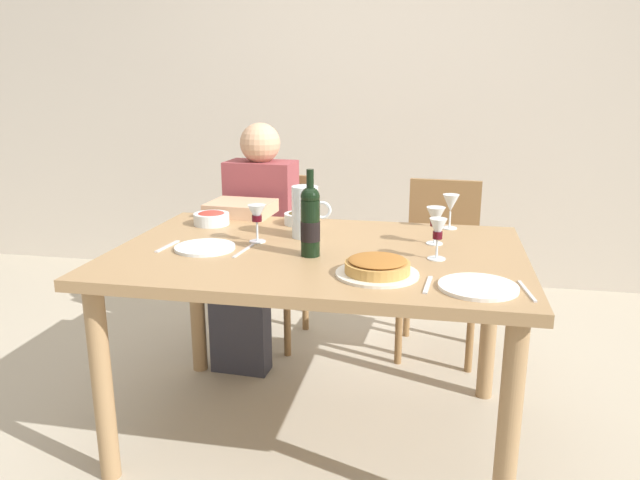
{
  "coord_description": "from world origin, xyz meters",
  "views": [
    {
      "loc": [
        0.43,
        -2.12,
        1.38
      ],
      "look_at": [
        0.0,
        0.03,
        0.79
      ],
      "focal_mm": 34.16,
      "sensor_mm": 36.0,
      "label": 1
    }
  ],
  "objects_px": {
    "wine_glass_left_diner": "(438,231)",
    "chair_right": "(441,256)",
    "dinner_plate_left_setting": "(478,287)",
    "diner_left": "(254,236)",
    "olive_bowl": "(301,217)",
    "wine_glass_right_diner": "(451,204)",
    "salad_bowl": "(211,218)",
    "dining_table": "(318,274)",
    "chair_left": "(270,246)",
    "water_pitcher": "(305,215)",
    "wine_glass_centre": "(257,215)",
    "baked_tart": "(377,267)",
    "wine_glass_spare": "(436,219)",
    "wine_bottle": "(310,221)",
    "dinner_plate_right_setting": "(205,248)"
  },
  "relations": [
    {
      "from": "wine_glass_left_diner",
      "to": "chair_right",
      "type": "distance_m",
      "value": 1.01
    },
    {
      "from": "dinner_plate_left_setting",
      "to": "diner_left",
      "type": "height_order",
      "value": "diner_left"
    },
    {
      "from": "olive_bowl",
      "to": "wine_glass_left_diner",
      "type": "xyz_separation_m",
      "value": [
        0.58,
        -0.42,
        0.07
      ]
    },
    {
      "from": "wine_glass_right_diner",
      "to": "salad_bowl",
      "type": "bearing_deg",
      "value": -172.79
    },
    {
      "from": "olive_bowl",
      "to": "dining_table",
      "type": "bearing_deg",
      "value": -68.1
    },
    {
      "from": "chair_left",
      "to": "chair_right",
      "type": "height_order",
      "value": "same"
    },
    {
      "from": "water_pitcher",
      "to": "dining_table",
      "type": "bearing_deg",
      "value": -63.49
    },
    {
      "from": "dinner_plate_left_setting",
      "to": "wine_glass_centre",
      "type": "bearing_deg",
      "value": 154.58
    },
    {
      "from": "dining_table",
      "to": "chair_left",
      "type": "height_order",
      "value": "chair_left"
    },
    {
      "from": "baked_tart",
      "to": "chair_right",
      "type": "height_order",
      "value": "chair_right"
    },
    {
      "from": "wine_glass_spare",
      "to": "diner_left",
      "type": "height_order",
      "value": "diner_left"
    },
    {
      "from": "dinner_plate_left_setting",
      "to": "diner_left",
      "type": "relative_size",
      "value": 0.21
    },
    {
      "from": "dinner_plate_left_setting",
      "to": "salad_bowl",
      "type": "bearing_deg",
      "value": 150.31
    },
    {
      "from": "salad_bowl",
      "to": "chair_left",
      "type": "xyz_separation_m",
      "value": [
        0.08,
        0.61,
        -0.29
      ]
    },
    {
      "from": "dinner_plate_left_setting",
      "to": "dining_table",
      "type": "bearing_deg",
      "value": 150.1
    },
    {
      "from": "wine_glass_left_diner",
      "to": "olive_bowl",
      "type": "bearing_deg",
      "value": 144.53
    },
    {
      "from": "wine_glass_right_diner",
      "to": "wine_glass_spare",
      "type": "xyz_separation_m",
      "value": [
        -0.06,
        -0.26,
        -0.0
      ]
    },
    {
      "from": "wine_glass_right_diner",
      "to": "chair_left",
      "type": "relative_size",
      "value": 0.17
    },
    {
      "from": "salad_bowl",
      "to": "chair_right",
      "type": "bearing_deg",
      "value": 31.7
    },
    {
      "from": "dinner_plate_left_setting",
      "to": "chair_right",
      "type": "bearing_deg",
      "value": 94.82
    },
    {
      "from": "wine_bottle",
      "to": "baked_tart",
      "type": "distance_m",
      "value": 0.33
    },
    {
      "from": "wine_bottle",
      "to": "wine_glass_right_diner",
      "type": "distance_m",
      "value": 0.7
    },
    {
      "from": "baked_tart",
      "to": "dinner_plate_left_setting",
      "type": "distance_m",
      "value": 0.32
    },
    {
      "from": "baked_tart",
      "to": "olive_bowl",
      "type": "xyz_separation_m",
      "value": [
        -0.4,
        0.63,
        0.0
      ]
    },
    {
      "from": "wine_bottle",
      "to": "wine_glass_centre",
      "type": "bearing_deg",
      "value": 149.42
    },
    {
      "from": "water_pitcher",
      "to": "chair_right",
      "type": "bearing_deg",
      "value": 53.63
    },
    {
      "from": "baked_tart",
      "to": "dinner_plate_left_setting",
      "type": "bearing_deg",
      "value": -12.15
    },
    {
      "from": "wine_bottle",
      "to": "wine_glass_spare",
      "type": "height_order",
      "value": "wine_bottle"
    },
    {
      "from": "salad_bowl",
      "to": "wine_glass_spare",
      "type": "bearing_deg",
      "value": -7.85
    },
    {
      "from": "dinner_plate_right_setting",
      "to": "diner_left",
      "type": "relative_size",
      "value": 0.19
    },
    {
      "from": "diner_left",
      "to": "wine_bottle",
      "type": "bearing_deg",
      "value": 123.8
    },
    {
      "from": "wine_glass_left_diner",
      "to": "wine_glass_spare",
      "type": "xyz_separation_m",
      "value": [
        -0.01,
        0.2,
        -0.0
      ]
    },
    {
      "from": "salad_bowl",
      "to": "chair_left",
      "type": "bearing_deg",
      "value": 82.17
    },
    {
      "from": "chair_left",
      "to": "dining_table",
      "type": "bearing_deg",
      "value": 119.29
    },
    {
      "from": "wine_glass_centre",
      "to": "chair_left",
      "type": "distance_m",
      "value": 0.94
    },
    {
      "from": "salad_bowl",
      "to": "wine_glass_right_diner",
      "type": "height_order",
      "value": "wine_glass_right_diner"
    },
    {
      "from": "water_pitcher",
      "to": "diner_left",
      "type": "distance_m",
      "value": 0.67
    },
    {
      "from": "olive_bowl",
      "to": "wine_glass_spare",
      "type": "height_order",
      "value": "wine_glass_spare"
    },
    {
      "from": "dining_table",
      "to": "chair_left",
      "type": "distance_m",
      "value": 1.03
    },
    {
      "from": "salad_bowl",
      "to": "olive_bowl",
      "type": "bearing_deg",
      "value": 12.29
    },
    {
      "from": "dining_table",
      "to": "diner_left",
      "type": "height_order",
      "value": "diner_left"
    },
    {
      "from": "wine_glass_right_diner",
      "to": "diner_left",
      "type": "height_order",
      "value": "diner_left"
    },
    {
      "from": "water_pitcher",
      "to": "salad_bowl",
      "type": "distance_m",
      "value": 0.47
    },
    {
      "from": "olive_bowl",
      "to": "wine_glass_spare",
      "type": "distance_m",
      "value": 0.62
    },
    {
      "from": "baked_tart",
      "to": "salad_bowl",
      "type": "bearing_deg",
      "value": 144.49
    },
    {
      "from": "salad_bowl",
      "to": "wine_glass_right_diner",
      "type": "relative_size",
      "value": 1.05
    },
    {
      "from": "olive_bowl",
      "to": "wine_glass_centre",
      "type": "bearing_deg",
      "value": -107.38
    },
    {
      "from": "dinner_plate_right_setting",
      "to": "chair_left",
      "type": "height_order",
      "value": "chair_left"
    },
    {
      "from": "water_pitcher",
      "to": "wine_glass_right_diner",
      "type": "xyz_separation_m",
      "value": [
        0.56,
        0.25,
        0.01
      ]
    },
    {
      "from": "wine_bottle",
      "to": "dinner_plate_left_setting",
      "type": "bearing_deg",
      "value": -23.1
    }
  ]
}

